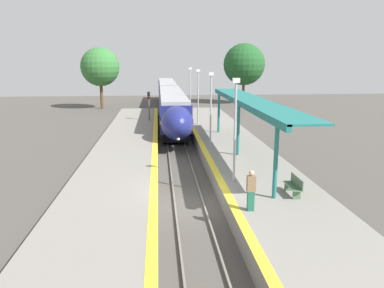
{
  "coord_description": "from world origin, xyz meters",
  "views": [
    {
      "loc": [
        -1.44,
        -17.48,
        7.14
      ],
      "look_at": [
        0.54,
        4.55,
        2.15
      ],
      "focal_mm": 35.0,
      "sensor_mm": 36.0,
      "label": 1
    }
  ],
  "objects_px": {
    "person_waiting": "(251,190)",
    "lamppost_near": "(235,124)",
    "lamppost_mid": "(211,104)",
    "lamppost_far": "(198,93)",
    "platform_bench": "(294,185)",
    "railway_signal": "(149,106)",
    "lamppost_farthest": "(190,87)",
    "train": "(169,98)"
  },
  "relations": [
    {
      "from": "person_waiting",
      "to": "lamppost_near",
      "type": "height_order",
      "value": "lamppost_near"
    },
    {
      "from": "lamppost_mid",
      "to": "lamppost_far",
      "type": "height_order",
      "value": "same"
    },
    {
      "from": "platform_bench",
      "to": "lamppost_near",
      "type": "height_order",
      "value": "lamppost_near"
    },
    {
      "from": "railway_signal",
      "to": "lamppost_farthest",
      "type": "distance_m",
      "value": 7.92
    },
    {
      "from": "person_waiting",
      "to": "lamppost_far",
      "type": "height_order",
      "value": "lamppost_far"
    },
    {
      "from": "person_waiting",
      "to": "lamppost_far",
      "type": "xyz_separation_m",
      "value": [
        0.08,
        21.84,
        2.14
      ]
    },
    {
      "from": "lamppost_mid",
      "to": "railway_signal",
      "type": "bearing_deg",
      "value": 112.37
    },
    {
      "from": "platform_bench",
      "to": "lamppost_far",
      "type": "relative_size",
      "value": 0.29
    },
    {
      "from": "lamppost_near",
      "to": "platform_bench",
      "type": "bearing_deg",
      "value": -43.34
    },
    {
      "from": "platform_bench",
      "to": "railway_signal",
      "type": "relative_size",
      "value": 0.39
    },
    {
      "from": "lamppost_near",
      "to": "lamppost_farthest",
      "type": "relative_size",
      "value": 1.0
    },
    {
      "from": "lamppost_far",
      "to": "platform_bench",
      "type": "bearing_deg",
      "value": -83.15
    },
    {
      "from": "platform_bench",
      "to": "railway_signal",
      "type": "height_order",
      "value": "railway_signal"
    },
    {
      "from": "lamppost_farthest",
      "to": "platform_bench",
      "type": "bearing_deg",
      "value": -85.24
    },
    {
      "from": "platform_bench",
      "to": "lamppost_farthest",
      "type": "xyz_separation_m",
      "value": [
        -2.42,
        29.1,
        2.59
      ]
    },
    {
      "from": "train",
      "to": "person_waiting",
      "type": "height_order",
      "value": "train"
    },
    {
      "from": "lamppost_near",
      "to": "train",
      "type": "bearing_deg",
      "value": 94.49
    },
    {
      "from": "person_waiting",
      "to": "railway_signal",
      "type": "relative_size",
      "value": 0.45
    },
    {
      "from": "train",
      "to": "lamppost_far",
      "type": "relative_size",
      "value": 8.33
    },
    {
      "from": "lamppost_near",
      "to": "person_waiting",
      "type": "bearing_deg",
      "value": -91.15
    },
    {
      "from": "lamppost_mid",
      "to": "lamppost_farthest",
      "type": "relative_size",
      "value": 1.0
    },
    {
      "from": "train",
      "to": "lamppost_mid",
      "type": "height_order",
      "value": "lamppost_mid"
    },
    {
      "from": "railway_signal",
      "to": "platform_bench",
      "type": "bearing_deg",
      "value": -72.45
    },
    {
      "from": "person_waiting",
      "to": "train",
      "type": "bearing_deg",
      "value": 93.85
    },
    {
      "from": "railway_signal",
      "to": "lamppost_farthest",
      "type": "relative_size",
      "value": 0.73
    },
    {
      "from": "lamppost_mid",
      "to": "lamppost_near",
      "type": "bearing_deg",
      "value": -90.0
    },
    {
      "from": "train",
      "to": "lamppost_near",
      "type": "xyz_separation_m",
      "value": [
        2.43,
        -30.9,
        1.79
      ]
    },
    {
      "from": "person_waiting",
      "to": "lamppost_far",
      "type": "bearing_deg",
      "value": 89.79
    },
    {
      "from": "person_waiting",
      "to": "railway_signal",
      "type": "xyz_separation_m",
      "value": [
        -4.78,
        24.72,
        0.58
      ]
    },
    {
      "from": "platform_bench",
      "to": "person_waiting",
      "type": "height_order",
      "value": "person_waiting"
    },
    {
      "from": "train",
      "to": "lamppost_far",
      "type": "distance_m",
      "value": 13.38
    },
    {
      "from": "platform_bench",
      "to": "train",
      "type": "bearing_deg",
      "value": 98.32
    },
    {
      "from": "lamppost_farthest",
      "to": "lamppost_mid",
      "type": "bearing_deg",
      "value": -90.0
    },
    {
      "from": "platform_bench",
      "to": "person_waiting",
      "type": "bearing_deg",
      "value": -146.1
    },
    {
      "from": "lamppost_far",
      "to": "lamppost_farthest",
      "type": "xyz_separation_m",
      "value": [
        0.0,
        8.94,
        0.0
      ]
    },
    {
      "from": "platform_bench",
      "to": "lamppost_near",
      "type": "relative_size",
      "value": 0.29
    },
    {
      "from": "train",
      "to": "person_waiting",
      "type": "bearing_deg",
      "value": -86.15
    },
    {
      "from": "train",
      "to": "lamppost_near",
      "type": "bearing_deg",
      "value": -85.51
    },
    {
      "from": "platform_bench",
      "to": "lamppost_farthest",
      "type": "height_order",
      "value": "lamppost_farthest"
    },
    {
      "from": "person_waiting",
      "to": "lamppost_far",
      "type": "relative_size",
      "value": 0.33
    },
    {
      "from": "lamppost_far",
      "to": "lamppost_farthest",
      "type": "distance_m",
      "value": 8.94
    },
    {
      "from": "railway_signal",
      "to": "lamppost_near",
      "type": "xyz_separation_m",
      "value": [
        4.86,
        -20.75,
        1.56
      ]
    }
  ]
}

